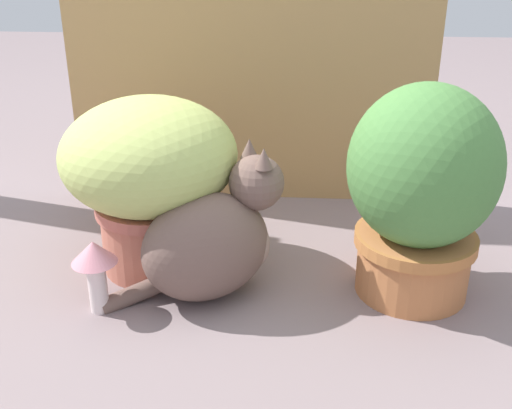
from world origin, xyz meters
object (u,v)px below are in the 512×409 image
at_px(cat, 214,240).
at_px(mushroom_ornament_pink, 95,263).
at_px(leafy_planter, 421,188).
at_px(grass_planter, 150,173).

relative_size(cat, mushroom_ornament_pink, 2.53).
bearing_deg(cat, leafy_planter, 5.43).
distance_m(cat, mushroom_ornament_pink, 0.23).
xyz_separation_m(cat, mushroom_ornament_pink, (-0.22, -0.08, -0.02)).
bearing_deg(grass_planter, mushroom_ornament_pink, -112.06).
height_order(grass_planter, cat, grass_planter).
relative_size(leafy_planter, mushroom_ornament_pink, 2.86).
height_order(grass_planter, mushroom_ornament_pink, grass_planter).
relative_size(leafy_planter, cat, 1.13).
bearing_deg(leafy_planter, mushroom_ornament_pink, -169.41).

